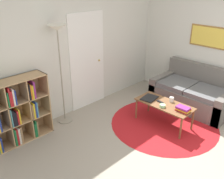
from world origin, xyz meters
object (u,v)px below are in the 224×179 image
at_px(couch, 194,94).
at_px(bowl, 163,106).
at_px(laptop, 149,98).
at_px(cup, 172,99).
at_px(bookshelf, 12,114).
at_px(floor_lamp, 58,41).
at_px(coffee_table, 164,106).

height_order(couch, bowl, couch).
xyz_separation_m(laptop, bowl, (-0.11, -0.38, 0.02)).
bearing_deg(cup, bookshelf, 148.08).
height_order(floor_lamp, laptop, floor_lamp).
bearing_deg(coffee_table, couch, -1.43).
xyz_separation_m(bookshelf, bowl, (2.11, -1.51, -0.08)).
bearing_deg(coffee_table, bowl, -158.65).
bearing_deg(floor_lamp, coffee_table, -48.48).
xyz_separation_m(floor_lamp, bowl, (1.12, -1.48, -1.12)).
height_order(laptop, cup, cup).
xyz_separation_m(bowl, cup, (0.30, 0.01, 0.02)).
relative_size(floor_lamp, couch, 1.14).
xyz_separation_m(floor_lamp, couch, (2.36, -1.45, -1.30)).
bearing_deg(laptop, couch, -17.11).
height_order(bowl, cup, cup).
bearing_deg(coffee_table, cup, -18.00).
relative_size(bookshelf, laptop, 3.09).
bearing_deg(bookshelf, bowl, -35.56).
bearing_deg(cup, couch, 1.39).
height_order(couch, coffee_table, couch).
bearing_deg(cup, coffee_table, 162.00).
xyz_separation_m(floor_lamp, coffee_table, (1.26, -1.43, -1.19)).
distance_m(bowl, cup, 0.30).
relative_size(coffee_table, cup, 12.12).
distance_m(bookshelf, couch, 3.67).
distance_m(coffee_table, laptop, 0.33).
xyz_separation_m(laptop, cup, (0.19, -0.37, 0.03)).
relative_size(bookshelf, cup, 12.59).
xyz_separation_m(bookshelf, coffee_table, (2.25, -1.45, -0.15)).
height_order(coffee_table, laptop, laptop).
distance_m(floor_lamp, couch, 3.06).
distance_m(couch, bowl, 1.26).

